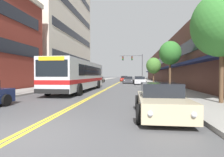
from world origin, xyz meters
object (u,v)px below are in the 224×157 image
at_px(car_beige_parked_right_foreground, 161,101).
at_px(car_silver_parked_right_far, 140,81).
at_px(car_black_parked_right_mid, 138,80).
at_px(traffic_signal_mast, 134,62).
at_px(city_bus, 80,75).
at_px(street_tree_right_mid, 170,53).
at_px(street_tree_right_near, 222,24).
at_px(car_slate_blue_parked_left_near, 88,81).
at_px(car_dark_grey_moving_second, 128,80).
at_px(car_champagne_parked_left_far, 99,80).
at_px(car_red_moving_third, 124,79).
at_px(street_tree_right_far, 153,66).
at_px(car_charcoal_moving_lead, 125,78).

xyz_separation_m(car_beige_parked_right_foreground, car_silver_parked_right_far, (0.04, 24.32, 0.02)).
xyz_separation_m(car_black_parked_right_mid, traffic_signal_mast, (-0.85, 1.94, 3.96)).
distance_m(city_bus, street_tree_right_mid, 10.52).
bearing_deg(street_tree_right_near, city_bus, 143.03).
relative_size(car_slate_blue_parked_left_near, car_dark_grey_moving_second, 1.09).
distance_m(car_champagne_parked_left_far, car_black_parked_right_mid, 8.71).
relative_size(car_red_moving_third, street_tree_right_mid, 0.77).
height_order(street_tree_right_near, street_tree_right_far, street_tree_right_near).
distance_m(city_bus, traffic_signal_mast, 23.74).
relative_size(city_bus, street_tree_right_near, 2.10).
bearing_deg(car_red_moving_third, car_beige_parked_right_foreground, -84.83).
bearing_deg(street_tree_right_far, car_silver_parked_right_far, 154.62).
relative_size(car_champagne_parked_left_far, street_tree_right_near, 0.69).
bearing_deg(city_bus, car_dark_grey_moving_second, 75.21).
height_order(car_charcoal_moving_lead, car_red_moving_third, car_charcoal_moving_lead).
xyz_separation_m(car_silver_parked_right_far, car_red_moving_third, (-3.54, 14.31, -0.01)).
bearing_deg(car_black_parked_right_mid, car_charcoal_moving_lead, 103.20).
xyz_separation_m(car_slate_blue_parked_left_near, car_beige_parked_right_foreground, (8.67, -21.49, 0.05)).
distance_m(car_slate_blue_parked_left_near, street_tree_right_near, 22.71).
xyz_separation_m(city_bus, car_red_moving_third, (3.24, 28.07, -1.07)).
xyz_separation_m(street_tree_right_near, street_tree_right_mid, (-0.54, 10.69, -0.22)).
bearing_deg(car_charcoal_moving_lead, car_beige_parked_right_foreground, -85.50).
bearing_deg(traffic_signal_mast, street_tree_right_mid, -78.84).
xyz_separation_m(car_black_parked_right_mid, car_red_moving_third, (-3.49, 7.19, -0.01)).
height_order(car_black_parked_right_mid, street_tree_right_mid, street_tree_right_mid).
bearing_deg(car_black_parked_right_mid, car_beige_parked_right_foreground, -89.98).
bearing_deg(street_tree_right_far, car_dark_grey_moving_second, 132.68).
height_order(traffic_signal_mast, street_tree_right_mid, traffic_signal_mast).
relative_size(car_charcoal_moving_lead, street_tree_right_near, 0.73).
xyz_separation_m(car_charcoal_moving_lead, street_tree_right_far, (6.03, -24.02, 2.62)).
relative_size(car_red_moving_third, traffic_signal_mast, 0.64).
xyz_separation_m(car_dark_grey_moving_second, street_tree_right_mid, (5.19, -14.59, 3.54)).
height_order(city_bus, street_tree_right_near, street_tree_right_near).
bearing_deg(car_black_parked_right_mid, car_dark_grey_moving_second, -121.79).
distance_m(car_beige_parked_right_foreground, car_red_moving_third, 38.79).
bearing_deg(car_silver_parked_right_far, car_black_parked_right_mid, 90.44).
bearing_deg(traffic_signal_mast, car_black_parked_right_mid, -66.34).
bearing_deg(car_red_moving_third, street_tree_right_near, -78.78).
bearing_deg(car_silver_parked_right_far, car_slate_blue_parked_left_near, -162.00).
xyz_separation_m(car_champagne_parked_left_far, car_red_moving_third, (5.13, 8.47, 0.02)).
xyz_separation_m(car_black_parked_right_mid, car_charcoal_moving_lead, (-3.71, 15.82, -0.01)).
height_order(car_slate_blue_parked_left_near, traffic_signal_mast, traffic_signal_mast).
xyz_separation_m(car_slate_blue_parked_left_near, car_dark_grey_moving_second, (6.55, 6.56, 0.06)).
bearing_deg(car_black_parked_right_mid, car_champagne_parked_left_far, -171.55).
xyz_separation_m(car_beige_parked_right_foreground, street_tree_right_near, (3.62, 2.78, 3.77)).
height_order(car_slate_blue_parked_left_near, car_champagne_parked_left_far, car_champagne_parked_left_far).
bearing_deg(car_red_moving_third, traffic_signal_mast, -63.33).
height_order(city_bus, car_charcoal_moving_lead, city_bus).
relative_size(car_champagne_parked_left_far, car_red_moving_third, 1.01).
distance_m(car_slate_blue_parked_left_near, car_dark_grey_moving_second, 9.27).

